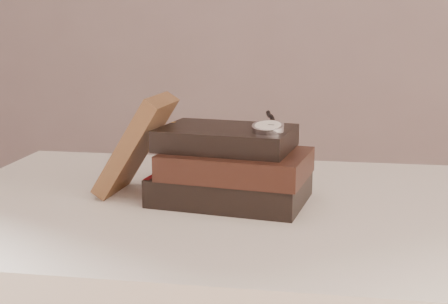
# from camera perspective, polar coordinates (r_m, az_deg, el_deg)

# --- Properties ---
(table) EXTENTS (1.00, 0.60, 0.75)m
(table) POSITION_cam_1_polar(r_m,az_deg,el_deg) (0.96, 3.65, -10.00)
(table) COLOR silver
(table) RESTS_ON ground
(book_stack) EXTENTS (0.24, 0.19, 0.11)m
(book_stack) POSITION_cam_1_polar(r_m,az_deg,el_deg) (0.93, 0.68, -1.43)
(book_stack) COLOR black
(book_stack) RESTS_ON table
(journal) EXTENTS (0.12, 0.11, 0.16)m
(journal) POSITION_cam_1_polar(r_m,az_deg,el_deg) (0.97, -8.05, 0.66)
(journal) COLOR #492E1C
(journal) RESTS_ON table
(pocket_watch) EXTENTS (0.05, 0.15, 0.02)m
(pocket_watch) POSITION_cam_1_polar(r_m,az_deg,el_deg) (0.90, 4.07, 2.38)
(pocket_watch) COLOR silver
(pocket_watch) RESTS_ON book_stack
(eyeglasses) EXTENTS (0.11, 0.12, 0.04)m
(eyeglasses) POSITION_cam_1_polar(r_m,az_deg,el_deg) (1.02, -2.32, 0.45)
(eyeglasses) COLOR silver
(eyeglasses) RESTS_ON book_stack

